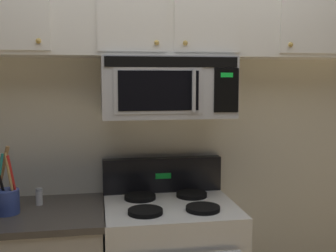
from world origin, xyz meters
TOP-DOWN VIEW (x-y plane):
  - back_wall at (0.00, 0.79)m, footprint 5.20×0.10m
  - over_range_microwave at (-0.00, 0.54)m, footprint 0.76×0.43m
  - upper_cabinets at (-0.00, 0.57)m, footprint 2.50×0.36m
  - utensil_crock_blue at (-0.90, 0.41)m, footprint 0.14×0.13m
  - salt_shaker at (-0.75, 0.54)m, footprint 0.04×0.04m

SIDE VIEW (x-z plane):
  - salt_shaker at x=-0.75m, z-range 0.90..1.00m
  - utensil_crock_blue at x=-0.90m, z-range 0.80..1.17m
  - back_wall at x=0.00m, z-range 0.00..2.70m
  - over_range_microwave at x=0.00m, z-range 1.40..1.75m
  - upper_cabinets at x=0.00m, z-range 1.75..2.30m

